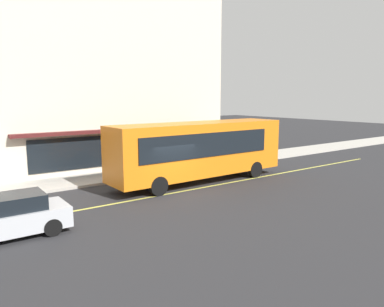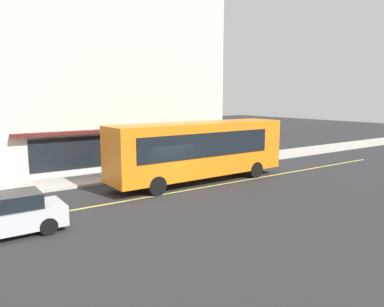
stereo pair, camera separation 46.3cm
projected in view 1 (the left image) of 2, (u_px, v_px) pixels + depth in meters
The scene contains 8 objects.
ground at pixel (174, 193), 18.99m from camera, with size 120.00×120.00×0.00m, color #28282B.
sidewalk at pixel (129, 174), 23.22m from camera, with size 80.00×3.03×0.15m, color #B2ADA3.
lane_centre_stripe at pixel (174, 193), 18.99m from camera, with size 36.00×0.16×0.01m, color #D8D14C.
storefront_building at pixel (83, 75), 27.66m from camera, with size 18.20×11.48×13.30m.
bus at pixel (200, 148), 21.19m from camera, with size 11.17×2.76×3.50m.
traffic_light at pixel (251, 129), 27.77m from camera, with size 0.30×0.52×3.20m.
car_silver at pixel (5, 217), 12.84m from camera, with size 4.30×1.86×1.52m.
pedestrian_mid_block at pixel (184, 153), 25.08m from camera, with size 0.34×0.34×1.67m.
Camera 1 is at (-10.09, -15.48, 4.95)m, focal length 34.03 mm.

